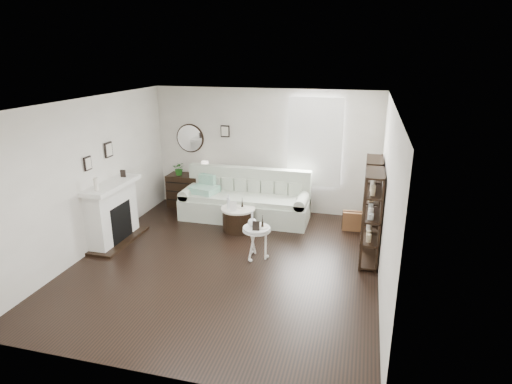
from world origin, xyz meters
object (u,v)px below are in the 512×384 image
(dresser, at_px, (193,191))
(drum_table, at_px, (238,219))
(pedestal_table, at_px, (257,230))
(sofa, at_px, (246,202))

(dresser, distance_m, drum_table, 1.78)
(pedestal_table, bearing_deg, dresser, 133.75)
(drum_table, distance_m, pedestal_table, 1.33)
(dresser, height_order, drum_table, dresser)
(sofa, distance_m, pedestal_table, 1.93)
(sofa, distance_m, drum_table, 0.69)
(sofa, relative_size, drum_table, 3.97)
(sofa, height_order, pedestal_table, sofa)
(sofa, xyz_separation_m, pedestal_table, (0.70, -1.79, 0.18))
(dresser, xyz_separation_m, pedestal_table, (2.09, -2.18, 0.16))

